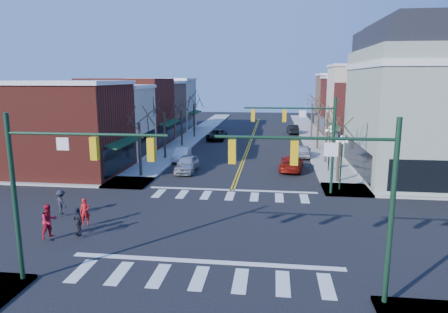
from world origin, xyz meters
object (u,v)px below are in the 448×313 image
(lamppost_midblock, at_px, (330,140))
(pedestrian_dark_b, at_px, (61,202))
(victorian_corner, at_px, (432,100))
(pedestrian_red_b, at_px, (49,221))
(car_left_far, at_px, (217,135))
(pedestrian_dark_a, at_px, (78,222))
(car_right_near, at_px, (291,163))
(car_right_far, at_px, (293,129))
(lamppost_corner, at_px, (341,153))
(pedestrian_red_a, at_px, (85,212))
(car_right_mid, at_px, (303,151))
(car_left_near, at_px, (187,164))
(car_left_mid, at_px, (182,154))

(lamppost_midblock, distance_m, pedestrian_dark_b, 23.34)
(victorian_corner, distance_m, pedestrian_red_b, 31.21)
(car_left_far, bearing_deg, pedestrian_dark_a, -91.45)
(victorian_corner, xyz_separation_m, car_right_near, (-11.68, 0.69, -5.92))
(car_right_near, relative_size, car_right_far, 1.17)
(lamppost_midblock, distance_m, car_left_far, 22.34)
(lamppost_corner, xyz_separation_m, pedestrian_red_a, (-15.89, -9.48, -2.04))
(lamppost_midblock, relative_size, pedestrian_red_b, 2.33)
(lamppost_corner, relative_size, car_right_mid, 1.07)
(car_left_near, relative_size, car_right_far, 1.02)
(car_left_mid, distance_m, pedestrian_dark_a, 20.97)
(car_left_mid, relative_size, pedestrian_red_b, 2.19)
(victorian_corner, relative_size, car_left_near, 3.22)
(pedestrian_dark_a, distance_m, pedestrian_dark_b, 4.14)
(car_left_near, xyz_separation_m, car_right_far, (10.87, 27.47, -0.04))
(lamppost_corner, distance_m, car_left_near, 14.05)
(car_right_mid, relative_size, pedestrian_red_a, 2.61)
(car_right_far, xyz_separation_m, pedestrian_red_b, (-14.72, -43.93, 0.37))
(pedestrian_dark_a, bearing_deg, car_right_far, 110.33)
(pedestrian_red_b, relative_size, pedestrian_dark_b, 1.19)
(car_right_far, bearing_deg, pedestrian_dark_b, 63.95)
(car_right_mid, bearing_deg, pedestrian_dark_a, 65.66)
(lamppost_midblock, height_order, pedestrian_red_b, lamppost_midblock)
(car_left_far, relative_size, car_right_far, 1.18)
(pedestrian_dark_b, bearing_deg, car_left_far, -64.09)
(car_right_mid, bearing_deg, pedestrian_dark_b, 57.34)
(pedestrian_dark_a, height_order, pedestrian_dark_b, pedestrian_dark_a)
(victorian_corner, distance_m, pedestrian_red_a, 29.28)
(car_right_near, distance_m, pedestrian_dark_b, 20.84)
(car_left_mid, relative_size, pedestrian_dark_a, 2.61)
(car_right_far, distance_m, pedestrian_dark_a, 45.43)
(car_left_far, bearing_deg, car_right_far, 38.20)
(car_right_near, xyz_separation_m, pedestrian_dark_b, (-14.82, -14.65, 0.19))
(car_left_mid, relative_size, car_right_near, 0.80)
(car_right_far, height_order, pedestrian_red_a, pedestrian_red_a)
(car_right_mid, xyz_separation_m, car_right_far, (-0.33, 19.02, 0.03))
(lamppost_midblock, distance_m, car_right_far, 26.01)
(lamppost_midblock, height_order, pedestrian_red_a, lamppost_midblock)
(pedestrian_red_b, bearing_deg, pedestrian_dark_b, 49.10)
(lamppost_corner, xyz_separation_m, pedestrian_dark_a, (-15.50, -11.10, -2.03))
(car_right_mid, height_order, car_right_far, car_right_far)
(car_left_near, relative_size, pedestrian_dark_b, 2.84)
(car_right_mid, height_order, pedestrian_red_b, pedestrian_red_b)
(car_left_far, xyz_separation_m, pedestrian_red_a, (-2.89, -34.01, 0.21))
(victorian_corner, xyz_separation_m, pedestrian_dark_b, (-26.50, -13.96, -5.73))
(car_right_mid, relative_size, pedestrian_dark_b, 2.59)
(victorian_corner, bearing_deg, pedestrian_dark_b, -152.21)
(car_left_far, bearing_deg, victorian_corner, -38.45)
(lamppost_corner, relative_size, pedestrian_red_a, 2.81)
(pedestrian_red_a, bearing_deg, pedestrian_dark_b, 125.92)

